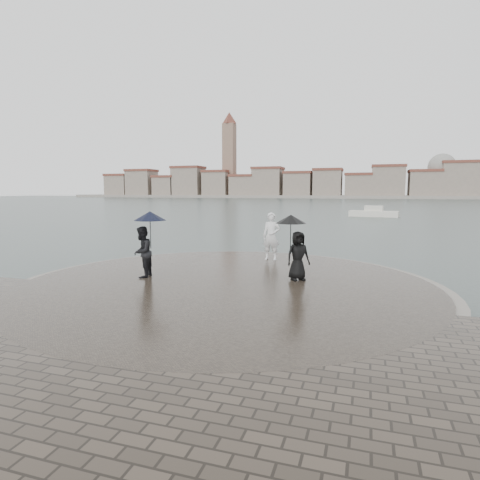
% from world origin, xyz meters
% --- Properties ---
extents(ground, '(400.00, 400.00, 0.00)m').
position_xyz_m(ground, '(0.00, 0.00, 0.00)').
color(ground, '#2B3835').
rests_on(ground, ground).
extents(kerb_ring, '(12.50, 12.50, 0.32)m').
position_xyz_m(kerb_ring, '(0.00, 3.50, 0.16)').
color(kerb_ring, gray).
rests_on(kerb_ring, ground).
extents(quay_tip, '(11.90, 11.90, 0.36)m').
position_xyz_m(quay_tip, '(0.00, 3.50, 0.18)').
color(quay_tip, '#2D261E').
rests_on(quay_tip, ground).
extents(statue, '(0.68, 0.46, 1.84)m').
position_xyz_m(statue, '(0.37, 7.62, 1.28)').
color(statue, white).
rests_on(statue, quay_tip).
extents(visitor_left, '(1.11, 1.03, 2.04)m').
position_xyz_m(visitor_left, '(-2.62, 3.36, 1.46)').
color(visitor_left, black).
rests_on(visitor_left, quay_tip).
extents(visitor_right, '(1.15, 0.97, 1.95)m').
position_xyz_m(visitor_right, '(1.86, 4.43, 1.44)').
color(visitor_right, black).
rests_on(visitor_right, quay_tip).
extents(far_skyline, '(260.00, 20.00, 37.00)m').
position_xyz_m(far_skyline, '(-6.29, 160.71, 5.61)').
color(far_skyline, gray).
rests_on(far_skyline, ground).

